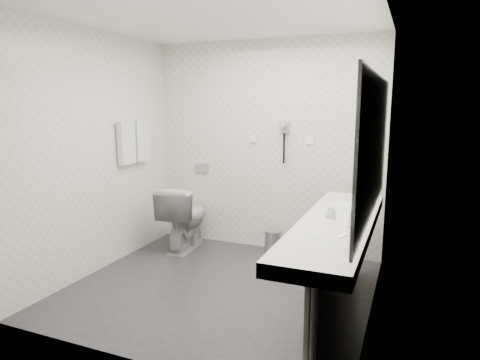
% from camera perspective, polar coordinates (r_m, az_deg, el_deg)
% --- Properties ---
extents(floor, '(2.80, 2.80, 0.00)m').
position_cam_1_polar(floor, '(4.25, -2.73, -14.28)').
color(floor, '#2B2B31').
rests_on(floor, ground).
extents(ceiling, '(2.80, 2.80, 0.00)m').
position_cam_1_polar(ceiling, '(3.94, -3.05, 21.02)').
color(ceiling, white).
rests_on(ceiling, wall_back).
extents(wall_back, '(2.80, 0.00, 2.80)m').
position_cam_1_polar(wall_back, '(5.10, 3.38, 4.44)').
color(wall_back, silver).
rests_on(wall_back, floor).
extents(wall_front, '(2.80, 0.00, 2.80)m').
position_cam_1_polar(wall_front, '(2.80, -14.32, -0.61)').
color(wall_front, silver).
rests_on(wall_front, floor).
extents(wall_left, '(0.00, 2.60, 2.60)m').
position_cam_1_polar(wall_left, '(4.67, -18.64, 3.40)').
color(wall_left, silver).
rests_on(wall_left, floor).
extents(wall_right, '(0.00, 2.60, 2.60)m').
position_cam_1_polar(wall_right, '(3.54, 18.07, 1.43)').
color(wall_right, silver).
rests_on(wall_right, floor).
extents(vanity_counter, '(0.55, 2.20, 0.10)m').
position_cam_1_polar(vanity_counter, '(3.47, 12.84, -6.10)').
color(vanity_counter, white).
rests_on(vanity_counter, floor).
extents(vanity_panel, '(0.03, 2.15, 0.75)m').
position_cam_1_polar(vanity_panel, '(3.61, 12.97, -12.62)').
color(vanity_panel, '#9A9692').
rests_on(vanity_panel, floor).
extents(vanity_post_near, '(0.06, 0.06, 0.75)m').
position_cam_1_polar(vanity_post_near, '(2.69, 9.67, -20.93)').
color(vanity_post_near, silver).
rests_on(vanity_post_near, floor).
extents(vanity_post_far, '(0.06, 0.06, 0.75)m').
position_cam_1_polar(vanity_post_far, '(4.58, 15.55, -7.80)').
color(vanity_post_far, silver).
rests_on(vanity_post_far, floor).
extents(mirror, '(0.02, 2.20, 1.05)m').
position_cam_1_polar(mirror, '(3.32, 17.72, 4.37)').
color(mirror, '#B2BCC6').
rests_on(mirror, wall_right).
extents(basin_near, '(0.40, 0.31, 0.05)m').
position_cam_1_polar(basin_near, '(2.85, 10.63, -8.89)').
color(basin_near, white).
rests_on(basin_near, vanity_counter).
extents(basin_far, '(0.40, 0.31, 0.05)m').
position_cam_1_polar(basin_far, '(4.09, 14.41, -3.20)').
color(basin_far, white).
rests_on(basin_far, vanity_counter).
extents(faucet_near, '(0.04, 0.04, 0.15)m').
position_cam_1_polar(faucet_near, '(2.79, 14.63, -7.51)').
color(faucet_near, silver).
rests_on(faucet_near, vanity_counter).
extents(faucet_far, '(0.04, 0.04, 0.15)m').
position_cam_1_polar(faucet_far, '(4.05, 17.20, -2.17)').
color(faucet_far, silver).
rests_on(faucet_far, vanity_counter).
extents(soap_bottle_a, '(0.07, 0.07, 0.11)m').
position_cam_1_polar(soap_bottle_a, '(3.49, 12.38, -4.23)').
color(soap_bottle_a, silver).
rests_on(soap_bottle_a, vanity_counter).
extents(soap_bottle_b, '(0.09, 0.09, 0.08)m').
position_cam_1_polar(soap_bottle_b, '(3.53, 11.87, -4.27)').
color(soap_bottle_b, silver).
rests_on(soap_bottle_b, vanity_counter).
extents(soap_bottle_c, '(0.05, 0.05, 0.11)m').
position_cam_1_polar(soap_bottle_c, '(3.38, 14.70, -4.78)').
color(soap_bottle_c, silver).
rests_on(soap_bottle_c, vanity_counter).
extents(glass_left, '(0.08, 0.08, 0.12)m').
position_cam_1_polar(glass_left, '(3.73, 15.63, -3.33)').
color(glass_left, silver).
rests_on(glass_left, vanity_counter).
extents(toilet, '(0.52, 0.82, 0.79)m').
position_cam_1_polar(toilet, '(5.23, -7.53, -4.99)').
color(toilet, white).
rests_on(toilet, floor).
extents(flush_plate, '(0.18, 0.02, 0.12)m').
position_cam_1_polar(flush_plate, '(5.46, -5.17, 1.62)').
color(flush_plate, '#B2B5BA').
rests_on(flush_plate, wall_back).
extents(pedal_bin, '(0.26, 0.26, 0.28)m').
position_cam_1_polar(pedal_bin, '(5.06, 4.47, -8.49)').
color(pedal_bin, '#B2B5BA').
rests_on(pedal_bin, floor).
extents(bin_lid, '(0.20, 0.20, 0.02)m').
position_cam_1_polar(bin_lid, '(5.02, 4.50, -6.89)').
color(bin_lid, '#B2B5BA').
rests_on(bin_lid, pedal_bin).
extents(towel_rail, '(0.02, 0.62, 0.02)m').
position_cam_1_polar(towel_rail, '(5.04, -14.28, 7.50)').
color(towel_rail, silver).
rests_on(towel_rail, wall_left).
extents(towel_near, '(0.07, 0.24, 0.48)m').
position_cam_1_polar(towel_near, '(4.94, -15.05, 4.86)').
color(towel_near, silver).
rests_on(towel_near, towel_rail).
extents(towel_far, '(0.07, 0.24, 0.48)m').
position_cam_1_polar(towel_far, '(5.17, -13.16, 5.16)').
color(towel_far, silver).
rests_on(towel_far, towel_rail).
extents(dryer_cradle, '(0.10, 0.04, 0.14)m').
position_cam_1_polar(dryer_cradle, '(4.98, 6.04, 7.15)').
color(dryer_cradle, '#9E9DA2').
rests_on(dryer_cradle, wall_back).
extents(dryer_barrel, '(0.08, 0.14, 0.08)m').
position_cam_1_polar(dryer_barrel, '(4.91, 5.82, 7.46)').
color(dryer_barrel, '#9E9DA2').
rests_on(dryer_barrel, dryer_cradle).
extents(dryer_cord, '(0.02, 0.02, 0.35)m').
position_cam_1_polar(dryer_cord, '(4.98, 5.94, 4.27)').
color(dryer_cord, black).
rests_on(dryer_cord, dryer_cradle).
extents(switch_plate_a, '(0.09, 0.02, 0.09)m').
position_cam_1_polar(switch_plate_a, '(5.13, 1.76, 5.61)').
color(switch_plate_a, white).
rests_on(switch_plate_a, wall_back).
extents(switch_plate_b, '(0.09, 0.02, 0.09)m').
position_cam_1_polar(switch_plate_b, '(4.93, 9.43, 5.29)').
color(switch_plate_b, white).
rests_on(switch_plate_b, wall_back).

